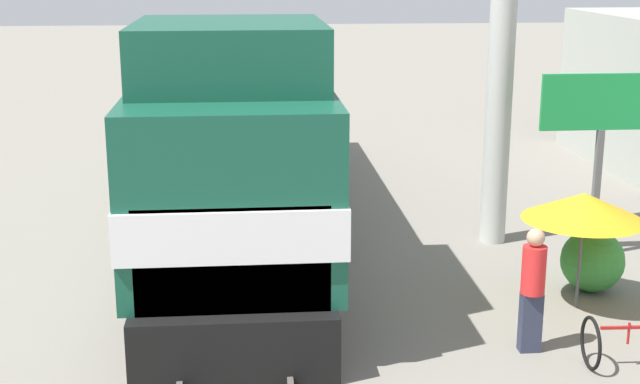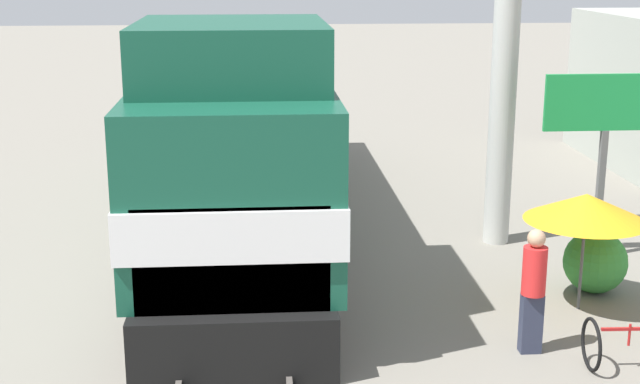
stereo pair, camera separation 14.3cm
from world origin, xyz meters
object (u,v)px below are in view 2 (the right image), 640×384
vendor_umbrella (586,207)px  billboard_sign (606,117)px  person_bystander (533,286)px  locomotive (238,137)px

vendor_umbrella → billboard_sign: billboard_sign is taller
person_bystander → billboard_sign: bearing=58.0°
locomotive → billboard_sign: size_ratio=4.40×
locomotive → vendor_umbrella: (5.47, -4.80, -0.23)m
vendor_umbrella → person_bystander: size_ratio=1.05×
locomotive → vendor_umbrella: 7.28m
locomotive → billboard_sign: 7.11m
person_bystander → locomotive: bearing=123.6°
vendor_umbrella → locomotive: bearing=138.7°
vendor_umbrella → billboard_sign: (1.20, 2.44, 0.98)m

